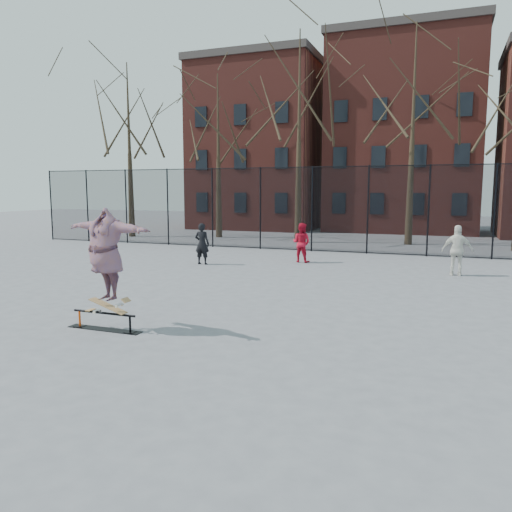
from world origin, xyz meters
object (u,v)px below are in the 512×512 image
at_px(bystander_black, 202,244).
at_px(skate_rail, 104,323).
at_px(skater, 106,262).
at_px(bystander_red, 301,243).
at_px(bystander_white, 457,250).
at_px(skateboard, 108,310).

bearing_deg(bystander_black, skate_rail, 101.84).
height_order(skater, bystander_black, skater).
distance_m(bystander_red, bystander_white, 5.93).
height_order(bystander_black, bystander_white, bystander_white).
relative_size(skate_rail, bystander_red, 1.09).
height_order(skate_rail, bystander_red, bystander_red).
distance_m(bystander_black, bystander_red, 3.99).
xyz_separation_m(skater, bystander_red, (1.08, 10.95, -0.65)).
bearing_deg(bystander_black, skater, 102.49).
xyz_separation_m(skate_rail, skateboard, (0.11, 0.00, 0.29)).
height_order(skater, bystander_white, skater).
bearing_deg(bystander_white, bystander_black, 3.31).
xyz_separation_m(skate_rail, bystander_black, (-2.30, 9.00, 0.66)).
bearing_deg(skateboard, skate_rail, 180.00).
bearing_deg(bystander_white, skate_rail, 52.86).
bearing_deg(bystander_white, bystander_red, -12.78).
bearing_deg(bystander_white, skater, 53.29).
xyz_separation_m(skate_rail, bystander_red, (1.19, 10.95, 0.64)).
xyz_separation_m(skater, bystander_white, (6.90, 9.80, -0.58)).
height_order(skate_rail, skater, skater).
bearing_deg(bystander_red, skateboard, 94.58).
relative_size(bystander_black, bystander_red, 1.02).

